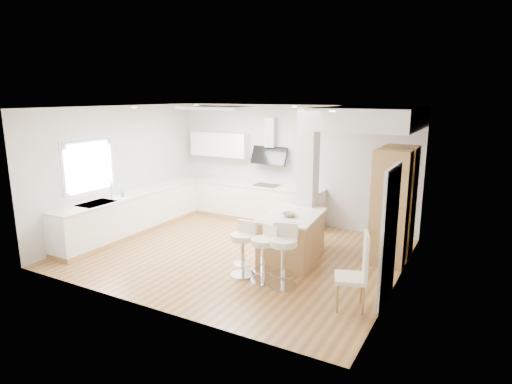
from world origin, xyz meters
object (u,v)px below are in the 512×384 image
Objects in this scene: bar_stool_b at (264,251)px; bar_stool_c at (283,252)px; peninsula at (292,237)px; dining_chair at (358,269)px; bar_stool_a at (243,246)px.

bar_stool_c is (0.36, -0.01, 0.04)m from bar_stool_b.
peninsula is 1.36× the size of dining_chair.
peninsula is 1.51× the size of bar_stool_c.
bar_stool_b is at bearing -96.40° from peninsula.
peninsula is 2.03m from dining_chair.
peninsula is 1.12m from bar_stool_a.
dining_chair reaches higher than bar_stool_b.
dining_chair is at bearing -44.15° from peninsula.
peninsula is at bearing 122.54° from dining_chair.
peninsula reaches higher than bar_stool_a.
bar_stool_a is 0.92× the size of bar_stool_c.
bar_stool_a is 0.79m from bar_stool_c.
bar_stool_c is 0.90× the size of dining_chair.
bar_stool_c is at bearing 22.60° from bar_stool_b.
bar_stool_c is at bearing -78.37° from peninsula.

